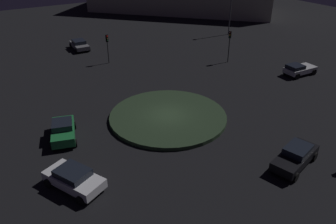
{
  "coord_description": "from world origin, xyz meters",
  "views": [
    {
      "loc": [
        -13.89,
        -22.73,
        15.1
      ],
      "look_at": [
        0.0,
        0.0,
        0.62
      ],
      "focal_mm": 35.44,
      "sensor_mm": 36.0,
      "label": 1
    }
  ],
  "objects_px": {
    "car_green": "(63,130)",
    "traffic_light_northeast": "(230,40)",
    "car_white": "(74,178)",
    "car_grey": "(79,45)",
    "traffic_light_north": "(107,43)",
    "car_silver": "(299,69)",
    "car_black": "(296,156)"
  },
  "relations": [
    {
      "from": "traffic_light_northeast",
      "to": "traffic_light_north",
      "type": "height_order",
      "value": "traffic_light_northeast"
    },
    {
      "from": "car_white",
      "to": "traffic_light_northeast",
      "type": "bearing_deg",
      "value": -87.53
    },
    {
      "from": "car_white",
      "to": "traffic_light_north",
      "type": "bearing_deg",
      "value": -53.95
    },
    {
      "from": "car_white",
      "to": "car_grey",
      "type": "xyz_separation_m",
      "value": [
        9.87,
        28.93,
        -0.03
      ]
    },
    {
      "from": "car_white",
      "to": "car_black",
      "type": "height_order",
      "value": "car_black"
    },
    {
      "from": "car_black",
      "to": "car_silver",
      "type": "xyz_separation_m",
      "value": [
        14.57,
        11.63,
        -0.04
      ]
    },
    {
      "from": "car_grey",
      "to": "traffic_light_northeast",
      "type": "distance_m",
      "value": 21.61
    },
    {
      "from": "car_white",
      "to": "car_grey",
      "type": "distance_m",
      "value": 30.57
    },
    {
      "from": "car_black",
      "to": "traffic_light_north",
      "type": "bearing_deg",
      "value": -98.63
    },
    {
      "from": "car_grey",
      "to": "car_black",
      "type": "xyz_separation_m",
      "value": [
        4.67,
        -34.96,
        0.05
      ]
    },
    {
      "from": "car_green",
      "to": "car_grey",
      "type": "height_order",
      "value": "car_green"
    },
    {
      "from": "car_green",
      "to": "car_silver",
      "type": "height_order",
      "value": "car_green"
    },
    {
      "from": "car_silver",
      "to": "traffic_light_north",
      "type": "relative_size",
      "value": 1.05
    },
    {
      "from": "car_grey",
      "to": "car_silver",
      "type": "relative_size",
      "value": 1.07
    },
    {
      "from": "car_black",
      "to": "car_white",
      "type": "bearing_deg",
      "value": -37.97
    },
    {
      "from": "car_green",
      "to": "traffic_light_north",
      "type": "height_order",
      "value": "traffic_light_north"
    },
    {
      "from": "car_white",
      "to": "car_grey",
      "type": "relative_size",
      "value": 1.08
    },
    {
      "from": "car_black",
      "to": "traffic_light_northeast",
      "type": "bearing_deg",
      "value": -133.23
    },
    {
      "from": "car_green",
      "to": "traffic_light_north",
      "type": "xyz_separation_m",
      "value": [
        10.17,
        14.9,
        1.91
      ]
    },
    {
      "from": "car_green",
      "to": "traffic_light_northeast",
      "type": "height_order",
      "value": "traffic_light_northeast"
    },
    {
      "from": "traffic_light_north",
      "to": "car_silver",
      "type": "bearing_deg",
      "value": 52.22
    },
    {
      "from": "car_silver",
      "to": "traffic_light_north",
      "type": "distance_m",
      "value": 23.82
    },
    {
      "from": "car_grey",
      "to": "traffic_light_northeast",
      "type": "height_order",
      "value": "traffic_light_northeast"
    },
    {
      "from": "traffic_light_north",
      "to": "car_green",
      "type": "bearing_deg",
      "value": -30.8
    },
    {
      "from": "car_green",
      "to": "traffic_light_northeast",
      "type": "relative_size",
      "value": 1.05
    },
    {
      "from": "car_grey",
      "to": "car_black",
      "type": "relative_size",
      "value": 0.88
    },
    {
      "from": "car_white",
      "to": "traffic_light_north",
      "type": "xyz_separation_m",
      "value": [
        11.27,
        21.26,
        1.94
      ]
    },
    {
      "from": "car_silver",
      "to": "car_white",
      "type": "bearing_deg",
      "value": -166.53
    },
    {
      "from": "car_white",
      "to": "car_silver",
      "type": "distance_m",
      "value": 29.64
    },
    {
      "from": "car_grey",
      "to": "car_silver",
      "type": "distance_m",
      "value": 30.24
    },
    {
      "from": "car_silver",
      "to": "traffic_light_northeast",
      "type": "relative_size",
      "value": 0.96
    },
    {
      "from": "car_white",
      "to": "traffic_light_northeast",
      "type": "height_order",
      "value": "traffic_light_northeast"
    }
  ]
}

